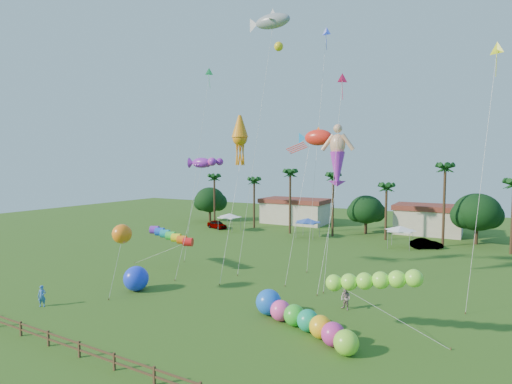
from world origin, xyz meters
The scene contains 23 objects.
ground centered at (0.00, 0.00, 0.00)m, with size 160.00×160.00×0.00m, color #285116.
tree_line centered at (3.57, 44.00, 4.28)m, with size 69.46×8.91×11.00m.
buildings_row centered at (-3.09, 50.00, 2.00)m, with size 35.00×7.00×4.00m.
tent_row centered at (-6.00, 36.33, 2.75)m, with size 31.00×4.00×0.60m.
fence centered at (0.00, -6.00, 0.61)m, with size 36.12×0.12×1.00m.
car_a centered at (-23.46, 37.18, 0.73)m, with size 1.72×4.28×1.46m, color #4C4C54.
car_b centered at (11.17, 37.27, 0.68)m, with size 1.43×4.11×1.36m, color #4C4C54.
spectator_a centered at (-13.07, -1.96, 0.86)m, with size 0.63×0.41×1.72m, color #3469B6.
spectator_b centered at (8.44, 9.46, 0.90)m, with size 0.87×0.68×1.80m, color gray.
caterpillar_inflatable centered at (6.82, 4.18, 0.82)m, with size 9.13×5.46×1.96m.
blue_ball centered at (-9.51, 4.71, 1.12)m, with size 2.25×2.25×2.25m, color #1C39FF.
rainbow_tube centered at (-10.97, 11.81, 3.28)m, with size 9.76×2.08×3.75m.
green_worm centered at (8.98, 4.94, 3.43)m, with size 10.30×1.91×4.10m.
orange_ball_kite centered at (-9.35, 3.07, 5.48)m, with size 2.00×2.38×6.32m.
merman_kite centered at (5.62, 15.55, 11.89)m, with size 2.73×5.22×14.69m.
fish_kite centered at (3.25, 16.78, 14.10)m, with size 4.39×5.28×15.00m.
shark_kite centered at (-2.71, 18.40, 26.81)m, with size 5.64×6.44×27.79m.
squid_kite centered at (-3.87, 13.55, 14.06)m, with size 2.11×4.93×16.48m.
lobster_kite centered at (-7.60, 12.09, 11.61)m, with size 3.89×4.41×12.37m.
delta_kite_red centered at (5.83, 15.94, 18.96)m, with size 1.05×4.10×19.94m.
delta_kite_yellow centered at (18.14, 17.48, 20.40)m, with size 2.12×4.89×21.38m.
delta_kite_green centered at (-11.43, 18.60, 21.88)m, with size 1.70×4.14×22.99m.
delta_kite_blue centered at (1.97, 22.13, 25.33)m, with size 1.15×4.43×26.59m.
Camera 1 is at (17.49, -20.78, 11.48)m, focal length 28.00 mm.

